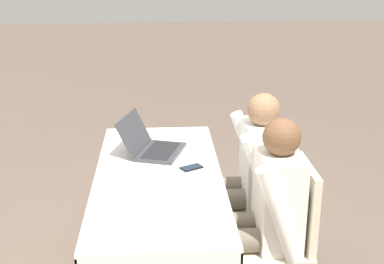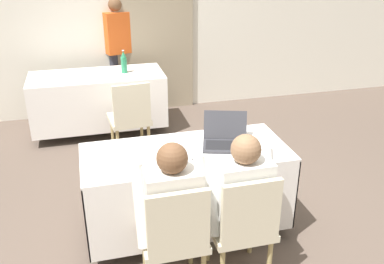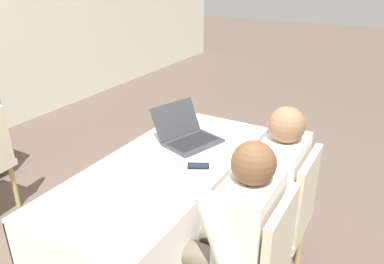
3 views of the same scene
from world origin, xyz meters
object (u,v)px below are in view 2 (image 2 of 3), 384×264
(laptop, at_px, (225,140))
(person_white_shirt, at_px, (239,196))
(person_checkered_shirt, at_px, (171,206))
(water_bottle, at_px, (124,63))
(chair_near_left, at_px, (175,235))
(chair_far_spare, at_px, (130,116))
(cell_phone, at_px, (201,161))
(person_red_shirt, at_px, (118,48))
(chair_near_right, at_px, (243,223))

(laptop, bearing_deg, person_white_shirt, -81.38)
(person_checkered_shirt, height_order, person_white_shirt, same)
(water_bottle, height_order, chair_near_left, water_bottle)
(laptop, bearing_deg, chair_far_spare, 130.00)
(chair_near_left, height_order, chair_far_spare, same)
(cell_phone, relative_size, water_bottle, 0.51)
(person_checkered_shirt, relative_size, person_red_shirt, 0.73)
(cell_phone, xyz_separation_m, person_red_shirt, (-0.30, 3.14, 0.15))
(cell_phone, height_order, water_bottle, water_bottle)
(laptop, distance_m, chair_near_left, 0.96)
(cell_phone, xyz_separation_m, water_bottle, (-0.30, 2.48, 0.12))
(laptop, distance_m, cell_phone, 0.35)
(chair_near_right, xyz_separation_m, person_white_shirt, (-0.00, 0.10, 0.16))
(water_bottle, height_order, chair_far_spare, water_bottle)
(person_red_shirt, bearing_deg, chair_far_spare, -109.05)
(person_checkered_shirt, distance_m, person_white_shirt, 0.49)
(laptop, height_order, chair_near_right, laptop)
(water_bottle, bearing_deg, chair_far_spare, -93.05)
(laptop, xyz_separation_m, chair_far_spare, (-0.61, 1.47, -0.31))
(chair_near_right, bearing_deg, chair_near_left, 0.00)
(chair_near_left, relative_size, chair_near_right, 1.00)
(laptop, distance_m, chair_far_spare, 1.62)
(cell_phone, distance_m, person_checkered_shirt, 0.50)
(laptop, xyz_separation_m, chair_near_left, (-0.58, -0.70, -0.31))
(chair_near_left, relative_size, chair_far_spare, 1.00)
(cell_phone, xyz_separation_m, chair_near_right, (0.17, -0.47, -0.27))
(water_bottle, bearing_deg, person_white_shirt, -80.61)
(chair_far_spare, height_order, person_red_shirt, person_red_shirt)
(person_red_shirt, bearing_deg, person_checkered_shirt, -107.63)
(cell_phone, bearing_deg, person_white_shirt, -93.78)
(water_bottle, height_order, chair_near_right, water_bottle)
(laptop, relative_size, cell_phone, 3.08)
(chair_far_spare, xyz_separation_m, person_red_shirt, (0.04, 1.44, 0.42))
(chair_near_right, xyz_separation_m, person_checkered_shirt, (-0.49, 0.10, 0.16))
(laptop, xyz_separation_m, person_checkered_shirt, (-0.58, -0.59, -0.15))
(water_bottle, relative_size, chair_near_right, 0.32)
(cell_phone, xyz_separation_m, person_white_shirt, (0.17, -0.37, -0.11))
(person_red_shirt, bearing_deg, laptop, -96.41)
(person_white_shirt, bearing_deg, person_checkered_shirt, 0.00)
(cell_phone, distance_m, person_white_shirt, 0.42)
(laptop, xyz_separation_m, cell_phone, (-0.27, -0.23, -0.04))
(laptop, relative_size, person_red_shirt, 0.28)
(cell_phone, bearing_deg, person_red_shirt, 66.73)
(chair_near_left, bearing_deg, chair_near_right, -180.00)
(laptop, height_order, chair_far_spare, laptop)
(cell_phone, relative_size, chair_far_spare, 0.16)
(person_white_shirt, bearing_deg, laptop, -98.95)
(person_checkered_shirt, bearing_deg, chair_near_right, 168.07)
(chair_far_spare, bearing_deg, person_red_shirt, -96.90)
(laptop, height_order, water_bottle, water_bottle)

